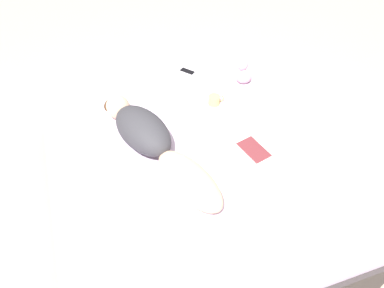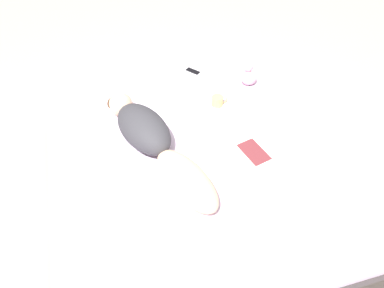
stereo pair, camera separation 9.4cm
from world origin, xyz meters
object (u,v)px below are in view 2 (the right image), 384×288
Objects in this scene: coffee_mug at (218,101)px; cell_phone at (193,71)px; open_magazine at (242,158)px; person at (154,141)px.

cell_phone is at bearing 97.75° from coffee_mug.
coffee_mug is 0.80× the size of cell_phone.
coffee_mug reaches higher than cell_phone.
coffee_mug is 0.49m from cell_phone.
coffee_mug reaches higher than open_magazine.
open_magazine is (0.56, -0.23, -0.10)m from person.
person is 0.69m from coffee_mug.
person reaches higher than cell_phone.
cell_phone is (0.52, 0.84, -0.10)m from person.
open_magazine is at bearing -40.99° from person.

